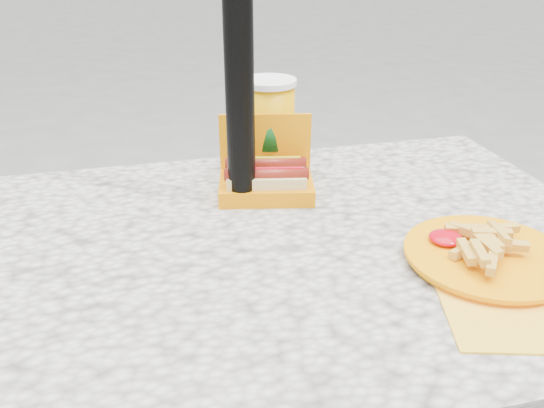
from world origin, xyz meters
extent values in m
cube|color=beige|center=(0.00, 0.00, 0.72)|extent=(1.20, 0.80, 0.05)
cylinder|color=black|center=(-0.50, 0.30, 0.35)|extent=(0.07, 0.07, 0.70)
cylinder|color=black|center=(0.50, 0.30, 0.35)|extent=(0.07, 0.07, 0.70)
cylinder|color=black|center=(0.00, 0.16, 1.10)|extent=(0.05, 0.05, 2.20)
cube|color=orange|center=(0.05, 0.18, 0.77)|extent=(0.20, 0.15, 0.03)
cube|color=orange|center=(0.06, 0.23, 0.84)|extent=(0.17, 0.05, 0.11)
cube|color=tan|center=(0.04, 0.15, 0.78)|extent=(0.15, 0.07, 0.04)
cylinder|color=maroon|center=(0.04, 0.15, 0.81)|extent=(0.16, 0.05, 0.02)
cylinder|color=#B90311|center=(0.04, 0.15, 0.82)|extent=(0.13, 0.03, 0.01)
cube|color=tan|center=(0.06, 0.21, 0.78)|extent=(0.15, 0.07, 0.04)
cylinder|color=maroon|center=(0.06, 0.21, 0.81)|extent=(0.16, 0.05, 0.02)
cylinder|color=#B6A00C|center=(0.06, 0.21, 0.82)|extent=(0.13, 0.03, 0.01)
cube|color=yellow|center=(0.29, -0.25, 0.75)|extent=(0.24, 0.24, 0.00)
cylinder|color=orange|center=(0.32, -0.13, 0.76)|extent=(0.24, 0.24, 0.01)
cylinder|color=orange|center=(0.32, -0.13, 0.76)|extent=(0.25, 0.25, 0.01)
cube|color=gold|center=(0.32, -0.13, 0.78)|extent=(0.06, 0.05, 0.01)
cube|color=gold|center=(0.29, -0.19, 0.79)|extent=(0.05, 0.06, 0.01)
cube|color=gold|center=(0.33, -0.12, 0.79)|extent=(0.06, 0.03, 0.01)
cube|color=gold|center=(0.28, -0.13, 0.77)|extent=(0.06, 0.04, 0.02)
cube|color=gold|center=(0.31, -0.15, 0.79)|extent=(0.02, 0.06, 0.02)
cube|color=gold|center=(0.33, -0.11, 0.78)|extent=(0.03, 0.06, 0.01)
cube|color=gold|center=(0.34, -0.15, 0.79)|extent=(0.06, 0.04, 0.02)
cube|color=gold|center=(0.31, -0.09, 0.78)|extent=(0.05, 0.06, 0.01)
cube|color=gold|center=(0.32, -0.13, 0.79)|extent=(0.03, 0.06, 0.02)
cube|color=gold|center=(0.34, -0.13, 0.79)|extent=(0.02, 0.06, 0.02)
cube|color=gold|center=(0.36, -0.11, 0.79)|extent=(0.06, 0.02, 0.01)
cube|color=gold|center=(0.31, -0.08, 0.78)|extent=(0.06, 0.03, 0.02)
cube|color=gold|center=(0.27, -0.15, 0.78)|extent=(0.03, 0.06, 0.01)
cube|color=gold|center=(0.28, -0.17, 0.79)|extent=(0.03, 0.06, 0.01)
cube|color=gold|center=(0.32, -0.14, 0.79)|extent=(0.02, 0.06, 0.01)
ellipsoid|color=#B90311|center=(0.27, -0.09, 0.77)|extent=(0.05, 0.05, 0.02)
cube|color=#B3271C|center=(0.33, -0.12, 0.78)|extent=(0.09, 0.07, 0.00)
cylinder|color=#E89E00|center=(0.08, 0.28, 0.84)|extent=(0.10, 0.10, 0.19)
cylinder|color=#0C4F18|center=(0.08, 0.28, 0.85)|extent=(0.10, 0.10, 0.06)
cylinder|color=white|center=(0.08, 0.28, 0.94)|extent=(0.11, 0.11, 0.01)
camera|label=1|loc=(-0.18, -0.78, 1.21)|focal=38.00mm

